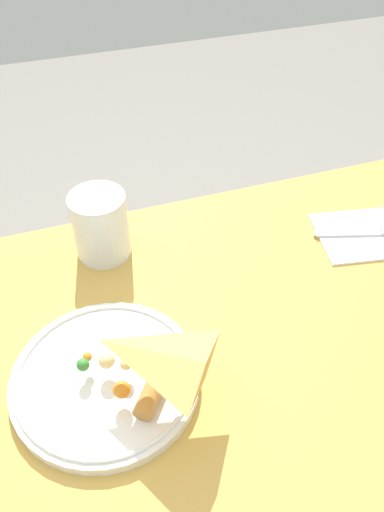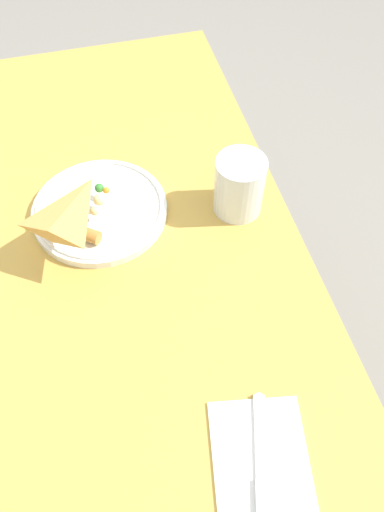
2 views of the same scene
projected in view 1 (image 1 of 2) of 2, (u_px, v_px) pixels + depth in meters
The scene contains 5 objects.
dining_table at pixel (185, 429), 0.72m from camera, with size 1.25×0.76×0.75m.
plate_pizza at pixel (107, 377), 0.64m from camera, with size 0.25×0.25×0.05m.
milk_glass at pixel (101, 228), 0.80m from camera, with size 0.09×0.09×0.11m.
napkin_folded at pixel (368, 234), 0.86m from camera, with size 0.19×0.16×0.00m.
butter_knife at pixel (374, 232), 0.86m from camera, with size 0.18×0.07×0.01m.
Camera 1 is at (0.10, 0.33, 1.32)m, focal length 35.00 mm.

